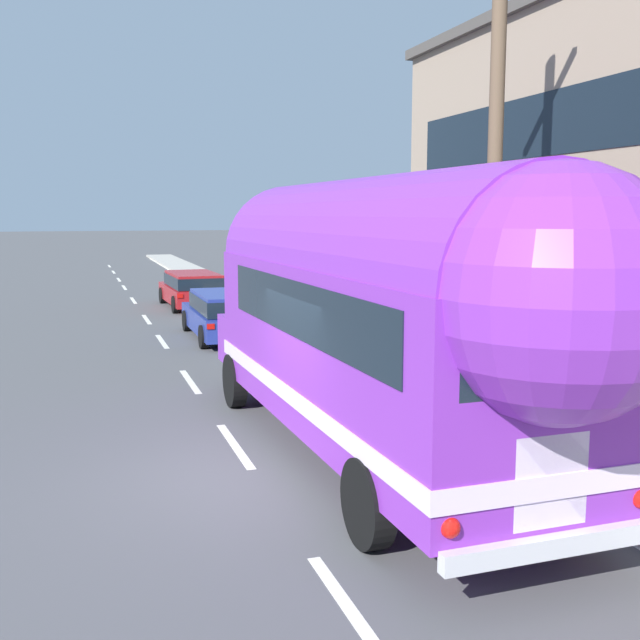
{
  "coord_description": "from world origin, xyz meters",
  "views": [
    {
      "loc": [
        -2.28,
        -9.8,
        3.62
      ],
      "look_at": [
        1.91,
        3.07,
        1.7
      ],
      "focal_mm": 42.49,
      "sensor_mm": 36.0,
      "label": 1
    }
  ],
  "objects_px": {
    "painted_bus": "(383,309)",
    "car_lead": "(226,312)",
    "utility_pole": "(495,163)",
    "car_second": "(192,287)"
  },
  "relations": [
    {
      "from": "painted_bus",
      "to": "car_lead",
      "type": "bearing_deg",
      "value": 89.69
    },
    {
      "from": "utility_pole",
      "to": "painted_bus",
      "type": "bearing_deg",
      "value": -151.65
    },
    {
      "from": "utility_pole",
      "to": "car_second",
      "type": "height_order",
      "value": "utility_pole"
    },
    {
      "from": "car_second",
      "to": "car_lead",
      "type": "bearing_deg",
      "value": -91.28
    },
    {
      "from": "car_lead",
      "to": "car_second",
      "type": "bearing_deg",
      "value": 88.72
    },
    {
      "from": "painted_bus",
      "to": "car_second",
      "type": "relative_size",
      "value": 2.31
    },
    {
      "from": "utility_pole",
      "to": "car_second",
      "type": "distance_m",
      "value": 18.58
    },
    {
      "from": "utility_pole",
      "to": "painted_bus",
      "type": "relative_size",
      "value": 0.78
    },
    {
      "from": "painted_bus",
      "to": "car_lead",
      "type": "relative_size",
      "value": 2.35
    },
    {
      "from": "car_second",
      "to": "painted_bus",
      "type": "bearing_deg",
      "value": -90.69
    }
  ]
}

